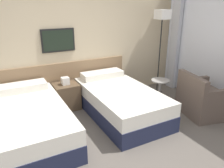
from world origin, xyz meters
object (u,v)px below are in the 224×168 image
nightstand (66,96)px  floor_lamp (162,23)px  bed_near_window (119,101)px  side_table (160,88)px  bed_near_door (30,121)px  armchair (203,100)px

nightstand → floor_lamp: 2.52m
bed_near_window → side_table: (0.91, -0.05, 0.11)m
side_table → bed_near_door: bearing=178.9°
side_table → armchair: armchair is taller
armchair → bed_near_door: bearing=89.0°
nightstand → bed_near_window: bearing=-41.8°
bed_near_window → armchair: armchair is taller
nightstand → side_table: size_ratio=1.17×
floor_lamp → armchair: (0.04, -1.26, -1.31)m
nightstand → floor_lamp: floor_lamp is taller
armchair → side_table: bearing=47.2°
bed_near_door → nightstand: bearing=41.8°
bed_near_door → armchair: 3.06m
nightstand → floor_lamp: bearing=-4.9°
nightstand → armchair: armchair is taller
floor_lamp → armchair: size_ratio=2.00×
bed_near_door → armchair: size_ratio=2.11×
bed_near_door → side_table: size_ratio=3.57×
nightstand → armchair: 2.61m
nightstand → side_table: bearing=-24.1°
bed_near_window → armchair: (1.37, -0.73, 0.01)m
bed_near_door → floor_lamp: 3.25m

